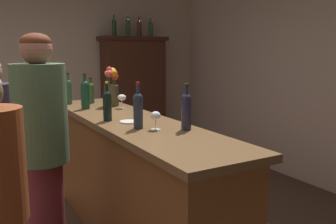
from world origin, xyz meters
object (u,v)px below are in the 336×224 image
(display_bottle_left, at_px, (114,26))
(patron_redhead, at_px, (42,149))
(wine_bottle_chardonnay, at_px, (186,109))
(wine_bottle_pinot, at_px, (69,91))
(display_bottle_midleft, at_px, (128,27))
(wine_glass_mid, at_px, (122,98))
(bar_counter, at_px, (131,181))
(wine_glass_rear, at_px, (156,117))
(cheese_plate, at_px, (129,122))
(wine_bottle_merlot, at_px, (107,104))
(wine_bottle_syrah, at_px, (85,93))
(display_bottle_midright, at_px, (151,28))
(display_bottle_center, at_px, (139,28))
(wine_bottle_riesling, at_px, (91,92))
(flower_arrangement, at_px, (112,88))
(wine_bottle_malbec, at_px, (138,109))
(wine_glass_front, at_px, (111,95))
(display_cabinet, at_px, (134,93))

(display_bottle_left, height_order, patron_redhead, display_bottle_left)
(wine_bottle_chardonnay, distance_m, wine_bottle_pinot, 1.67)
(display_bottle_left, relative_size, display_bottle_midleft, 0.99)
(wine_glass_mid, distance_m, patron_redhead, 1.18)
(bar_counter, distance_m, wine_glass_rear, 0.76)
(wine_bottle_pinot, relative_size, cheese_plate, 2.17)
(wine_bottle_merlot, distance_m, wine_bottle_syrah, 0.66)
(display_bottle_midright, bearing_deg, display_bottle_center, -180.00)
(wine_bottle_riesling, xyz_separation_m, wine_bottle_syrah, (-0.17, -0.34, 0.03))
(cheese_plate, bearing_deg, display_bottle_midright, 59.33)
(bar_counter, xyz_separation_m, wine_bottle_pinot, (-0.21, 1.07, 0.67))
(flower_arrangement, distance_m, patron_redhead, 1.30)
(flower_arrangement, bearing_deg, wine_bottle_chardonnay, -88.07)
(bar_counter, bearing_deg, display_bottle_left, 70.41)
(wine_bottle_syrah, bearing_deg, wine_bottle_malbec, -86.78)
(wine_bottle_syrah, distance_m, wine_bottle_pinot, 0.38)
(wine_glass_front, xyz_separation_m, flower_arrangement, (-0.05, -0.14, 0.09))
(display_cabinet, relative_size, display_bottle_midright, 5.90)
(wine_bottle_pinot, relative_size, display_bottle_midleft, 1.03)
(wine_bottle_syrah, bearing_deg, display_bottle_midright, 47.84)
(display_cabinet, xyz_separation_m, display_bottle_left, (-0.30, 0.00, 1.01))
(wine_bottle_chardonnay, xyz_separation_m, display_bottle_midright, (1.33, 3.08, 0.75))
(wine_bottle_chardonnay, xyz_separation_m, display_bottle_midleft, (0.94, 3.08, 0.75))
(display_bottle_center, bearing_deg, wine_glass_mid, -120.14)
(wine_glass_rear, bearing_deg, cheese_plate, 99.97)
(wine_bottle_malbec, bearing_deg, wine_glass_front, 77.28)
(display_bottle_left, xyz_separation_m, patron_redhead, (-1.63, -2.71, -1.00))
(display_bottle_midleft, bearing_deg, display_bottle_midright, 0.00)
(patron_redhead, bearing_deg, wine_glass_mid, 40.59)
(wine_bottle_merlot, xyz_separation_m, display_bottle_center, (1.49, 2.50, 0.75))
(wine_bottle_malbec, xyz_separation_m, flower_arrangement, (0.23, 1.10, 0.03))
(flower_arrangement, bearing_deg, patron_redhead, -133.21)
(flower_arrangement, xyz_separation_m, cheese_plate, (-0.20, -0.87, -0.17))
(wine_bottle_chardonnay, distance_m, wine_bottle_syrah, 1.29)
(bar_counter, height_order, wine_bottle_pinot, wine_bottle_pinot)
(bar_counter, relative_size, wine_glass_mid, 19.68)
(wine_bottle_riesling, bearing_deg, wine_glass_mid, -72.64)
(bar_counter, distance_m, display_bottle_midright, 3.27)
(wine_bottle_chardonnay, xyz_separation_m, patron_redhead, (-0.92, 0.37, -0.25))
(display_bottle_midleft, bearing_deg, wine_bottle_riesling, -126.42)
(display_bottle_left, distance_m, display_bottle_midleft, 0.22)
(wine_glass_front, bearing_deg, display_bottle_center, 55.61)
(wine_bottle_riesling, distance_m, wine_glass_front, 0.23)
(wine_bottle_pinot, bearing_deg, display_cabinet, 46.00)
(bar_counter, bearing_deg, wine_bottle_merlot, 170.50)
(wine_glass_mid, relative_size, display_bottle_left, 0.43)
(wine_bottle_syrah, bearing_deg, wine_bottle_pinot, 98.44)
(display_cabinet, height_order, flower_arrangement, display_cabinet)
(bar_counter, xyz_separation_m, flower_arrangement, (0.14, 0.75, 0.70))
(wine_bottle_syrah, relative_size, wine_glass_rear, 2.55)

